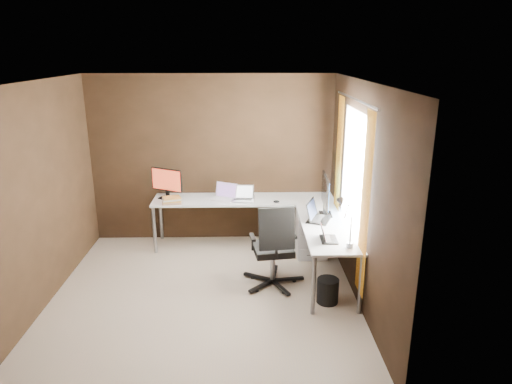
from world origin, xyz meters
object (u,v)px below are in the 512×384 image
at_px(laptop_white, 225,196).
at_px(office_chair, 273,262).
at_px(monitor_left, 167,182).
at_px(book_stack, 172,200).
at_px(desk_lamp, 344,216).
at_px(laptop_black_small, 327,237).
at_px(monitor_right, 325,193).
at_px(drawer_pedestal, 311,234).
at_px(laptop_silver, 243,197).
at_px(laptop_black_big, 316,216).
at_px(wastebasket, 328,291).

xyz_separation_m(laptop_white, office_chair, (0.64, -1.24, -0.46)).
bearing_deg(monitor_left, book_stack, -38.98).
height_order(laptop_white, desk_lamp, desk_lamp).
bearing_deg(laptop_black_small, monitor_left, 54.48).
xyz_separation_m(monitor_right, laptop_black_small, (-0.11, -0.84, -0.26)).
distance_m(monitor_right, desk_lamp, 0.98).
bearing_deg(monitor_left, monitor_right, 8.04).
distance_m(monitor_left, laptop_black_small, 2.62).
relative_size(laptop_black_small, book_stack, 0.89).
bearing_deg(desk_lamp, laptop_white, 149.81).
distance_m(drawer_pedestal, monitor_right, 0.82).
distance_m(drawer_pedestal, desk_lamp, 1.56).
bearing_deg(monitor_right, laptop_silver, 62.87).
relative_size(monitor_right, office_chair, 0.60).
relative_size(laptop_black_big, wastebasket, 1.53).
bearing_deg(monitor_left, office_chair, -14.06).
relative_size(monitor_right, laptop_black_big, 1.46).
bearing_deg(laptop_black_small, book_stack, 57.11).
bearing_deg(laptop_white, laptop_black_big, -10.91).
bearing_deg(office_chair, laptop_white, 109.51).
bearing_deg(wastebasket, monitor_left, 140.79).
distance_m(laptop_silver, book_stack, 1.02).
xyz_separation_m(drawer_pedestal, laptop_white, (-1.24, 0.34, 0.48)).
distance_m(book_stack, wastebasket, 2.57).
height_order(laptop_white, laptop_black_big, laptop_black_big).
xyz_separation_m(laptop_black_big, desk_lamp, (0.18, -0.80, 0.29)).
xyz_separation_m(laptop_black_big, book_stack, (-1.96, 0.72, -0.01)).
height_order(monitor_left, book_stack, monitor_left).
bearing_deg(laptop_white, desk_lamp, -25.36).
xyz_separation_m(laptop_white, laptop_black_small, (1.23, -1.54, -0.01)).
xyz_separation_m(book_stack, wastebasket, (2.00, -1.50, -0.63)).
bearing_deg(laptop_white, laptop_black_small, -26.19).
bearing_deg(laptop_white, laptop_silver, 13.06).
distance_m(laptop_black_small, wastebasket, 0.64).
bearing_deg(laptop_white, book_stack, -142.51).
bearing_deg(laptop_black_small, monitor_right, -5.80).
relative_size(drawer_pedestal, wastebasket, 2.05).
xyz_separation_m(drawer_pedestal, book_stack, (-1.98, 0.18, 0.47)).
xyz_separation_m(drawer_pedestal, monitor_right, (0.11, -0.36, 0.73)).
xyz_separation_m(monitor_left, wastebasket, (2.09, -1.71, -0.84)).
distance_m(monitor_left, laptop_silver, 1.13).
bearing_deg(desk_lamp, book_stack, 164.83).
distance_m(office_chair, wastebasket, 0.76).
bearing_deg(monitor_left, drawer_pedestal, 16.34).
distance_m(laptop_black_small, desk_lamp, 0.37).
xyz_separation_m(monitor_right, laptop_white, (-1.35, 0.70, -0.25)).
bearing_deg(office_chair, laptop_silver, 99.82).
height_order(drawer_pedestal, laptop_black_big, laptop_black_big).
bearing_deg(laptop_silver, drawer_pedestal, -11.63).
relative_size(laptop_silver, desk_lamp, 0.60).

